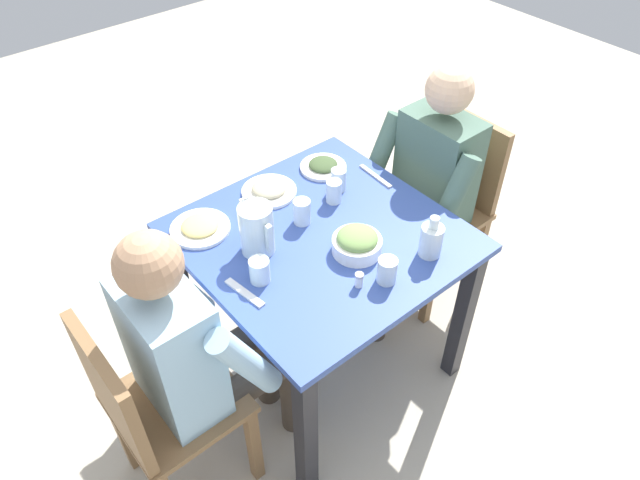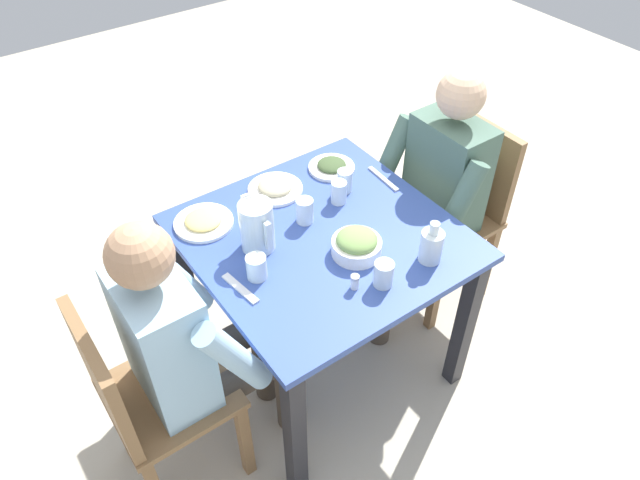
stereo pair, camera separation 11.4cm
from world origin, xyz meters
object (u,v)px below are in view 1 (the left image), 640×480
object	(u,v)px
plate_beans	(268,190)
salt_shaker	(359,280)
water_glass_near_left	(260,270)
water_glass_far_right	(302,212)
water_pitcher	(257,229)
salad_bowl	(357,242)
plate_dolmas	(323,166)
plate_fries	(200,227)
diner_near	(201,348)
water_glass_by_pitcher	(334,191)
chair_near	(153,409)
diner_far	(420,190)
water_glass_far_left	(338,180)
oil_carafe	(431,241)
dining_table	(321,259)
chair_far	(447,198)
water_glass_center	(387,270)

from	to	relation	value
plate_beans	salt_shaker	distance (m)	0.60
water_glass_near_left	water_glass_far_right	bearing A→B (deg)	115.95
water_pitcher	salad_bowl	xyz separation A→B (m)	(0.23, 0.26, -0.05)
plate_dolmas	plate_fries	bearing A→B (deg)	-89.65
water_pitcher	plate_fries	bearing A→B (deg)	-155.14
diner_near	water_glass_near_left	world-z (taller)	diner_near
water_pitcher	water_glass_by_pitcher	size ratio (longest dim) A/B	2.07
chair_near	diner_far	size ratio (longest dim) A/B	0.75
water_glass_far_right	salad_bowl	bearing A→B (deg)	11.23
water_glass_far_left	water_glass_far_right	xyz separation A→B (m)	(0.06, -0.23, 0.00)
salad_bowl	plate_dolmas	distance (m)	0.51
plate_beans	water_glass_near_left	bearing A→B (deg)	-39.51
water_glass_by_pitcher	salt_shaker	size ratio (longest dim) A/B	1.70
plate_beans	plate_dolmas	xyz separation A→B (m)	(0.01, 0.27, -0.00)
plate_beans	salt_shaker	size ratio (longest dim) A/B	4.01
plate_beans	oil_carafe	xyz separation A→B (m)	(0.64, 0.23, 0.04)
diner_near	diner_far	distance (m)	1.15
dining_table	chair_far	size ratio (longest dim) A/B	1.03
plate_dolmas	water_glass_center	xyz separation A→B (m)	(0.62, -0.25, 0.03)
plate_fries	water_glass_center	xyz separation A→B (m)	(0.62, 0.34, 0.03)
chair_near	plate_beans	xyz separation A→B (m)	(-0.40, 0.78, 0.26)
chair_far	plate_beans	size ratio (longest dim) A/B	4.13
water_pitcher	plate_dolmas	size ratio (longest dim) A/B	0.99
oil_carafe	salt_shaker	world-z (taller)	oil_carafe
plate_beans	water_glass_center	bearing A→B (deg)	2.11
water_glass_far_left	chair_near	bearing A→B (deg)	-76.27
diner_near	water_pitcher	size ratio (longest dim) A/B	6.26
dining_table	water_glass_near_left	bearing A→B (deg)	-81.73
water_glass_far_left	oil_carafe	xyz separation A→B (m)	(0.48, 0.00, 0.01)
diner_near	diner_far	bearing A→B (deg)	95.80
diner_near	salt_shaker	bearing A→B (deg)	69.39
diner_far	salt_shaker	distance (m)	0.72
chair_far	water_glass_center	xyz separation A→B (m)	(0.35, -0.76, 0.30)
salad_bowl	water_glass_far_left	xyz separation A→B (m)	(-0.31, 0.18, 0.00)
water_pitcher	plate_beans	xyz separation A→B (m)	(-0.24, 0.22, -0.08)
water_glass_by_pitcher	chair_near	bearing A→B (deg)	-77.89
chair_near	water_glass_far_right	xyz separation A→B (m)	(-0.18, 0.77, 0.30)
chair_far	diner_near	bearing A→B (deg)	-85.07
plate_dolmas	diner_near	bearing A→B (deg)	-65.11
chair_near	diner_far	xyz separation A→B (m)	(-0.12, 1.35, 0.15)
water_glass_by_pitcher	water_glass_far_right	size ratio (longest dim) A/B	0.94
plate_beans	water_glass_far_left	xyz separation A→B (m)	(0.16, 0.23, 0.03)
diner_near	chair_far	bearing A→B (deg)	94.93
plate_dolmas	dining_table	bearing A→B (deg)	-41.17
dining_table	water_glass_far_left	distance (m)	0.32
dining_table	plate_fries	size ratio (longest dim) A/B	4.18
water_glass_center	water_pitcher	bearing A→B (deg)	-148.65
water_pitcher	water_glass_near_left	distance (m)	0.16
dining_table	plate_beans	xyz separation A→B (m)	(-0.32, -0.00, 0.14)
diner_far	plate_dolmas	world-z (taller)	diner_far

